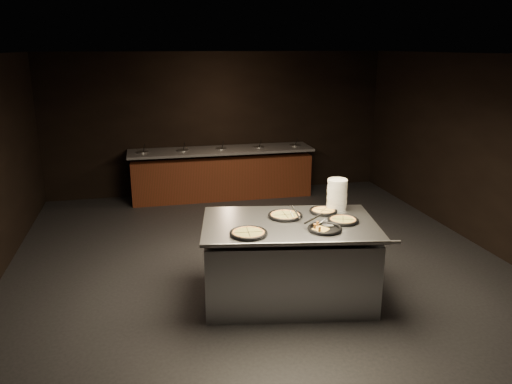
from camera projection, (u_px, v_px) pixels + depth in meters
room at (263, 168)px, 6.58m from camera, size 7.02×8.02×2.92m
salad_bar at (222, 176)px, 10.20m from camera, size 3.70×0.83×1.18m
serving_counter at (289, 262)px, 6.06m from camera, size 2.24×1.65×0.99m
plate_stack at (337, 195)px, 6.35m from camera, size 0.25×0.25×0.39m
pan_veggie_whole at (248, 233)px, 5.53m from camera, size 0.43×0.43×0.04m
pan_cheese_whole at (285, 215)px, 6.11m from camera, size 0.43×0.43×0.04m
pan_cheese_slices_a at (323, 211)px, 6.27m from camera, size 0.35×0.35×0.04m
pan_cheese_slices_b at (325, 229)px, 5.67m from camera, size 0.39×0.39×0.04m
pan_veggie_slices at (343, 220)px, 5.94m from camera, size 0.37×0.37×0.04m
server_left at (294, 213)px, 6.01m from camera, size 0.15×0.31×0.16m
server_right at (317, 220)px, 5.74m from camera, size 0.35×0.11×0.17m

